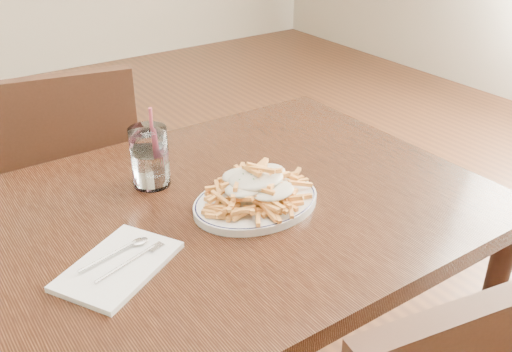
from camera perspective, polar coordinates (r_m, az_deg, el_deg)
table at (r=1.21m, az=-5.38°, el=-6.68°), size 1.20×0.80×0.75m
chair_far at (r=1.83m, az=-18.18°, el=-1.19°), size 0.49×0.49×0.89m
fries_plate at (r=1.17m, az=0.00°, el=-2.60°), size 0.32×0.30×0.02m
loaded_fries at (r=1.15m, az=0.00°, el=-0.74°), size 0.22×0.17×0.07m
napkin at (r=1.03m, az=-13.60°, el=-8.73°), size 0.25×0.22×0.01m
cutlery at (r=1.03m, az=-13.77°, el=-8.24°), size 0.16×0.10×0.01m
water_glass at (r=1.25m, az=-10.54°, el=1.58°), size 0.08×0.08×0.18m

